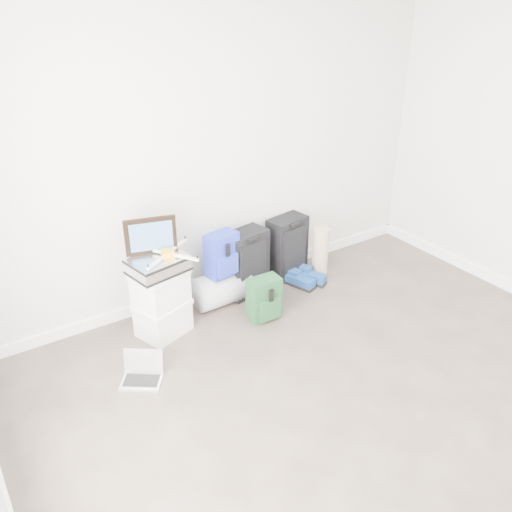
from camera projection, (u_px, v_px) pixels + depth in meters
ground at (421, 455)px, 3.40m from camera, size 5.00×5.00×0.00m
room_envelope at (469, 198)px, 2.61m from camera, size 4.52×5.02×2.71m
boxes_stack at (162, 303)px, 4.43m from camera, size 0.49×0.44×0.58m
briefcase at (158, 265)px, 4.27m from camera, size 0.49×0.39×0.13m
painting at (151, 236)px, 4.24m from camera, size 0.40×0.13×0.31m
drone at (168, 253)px, 4.25m from camera, size 0.48×0.48×0.05m
duffel_bag at (222, 288)px, 4.90m from camera, size 0.51×0.32×0.31m
blue_backpack at (222, 255)px, 4.72m from camera, size 0.31×0.25×0.40m
large_suitcase at (246, 263)px, 4.99m from camera, size 0.44×0.32×0.63m
green_backpack at (265, 299)px, 4.68m from camera, size 0.28×0.21×0.39m
carry_on at (287, 247)px, 5.32m from camera, size 0.42×0.31×0.61m
shoes at (306, 280)px, 5.25m from camera, size 0.36×0.32×0.10m
rolled_rug at (320, 251)px, 5.37m from camera, size 0.16×0.16×0.49m
laptop at (142, 373)px, 4.02m from camera, size 0.36×0.34×0.21m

